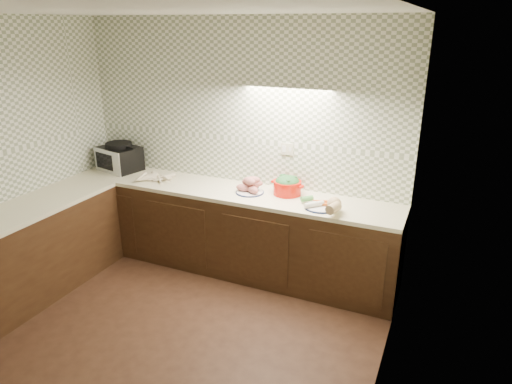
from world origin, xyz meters
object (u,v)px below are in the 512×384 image
at_px(onion_bowl, 252,185).
at_px(veg_plate, 327,204).
at_px(parsnip_pile, 157,179).
at_px(sweet_potato_plate, 250,186).
at_px(toaster_oven, 119,157).
at_px(dutch_oven, 287,185).

bearing_deg(onion_bowl, veg_plate, -15.30).
bearing_deg(parsnip_pile, sweet_potato_plate, 4.41).
bearing_deg(toaster_oven, dutch_oven, 13.88).
distance_m(sweet_potato_plate, veg_plate, 0.84).
bearing_deg(dutch_oven, sweet_potato_plate, -153.39).
bearing_deg(veg_plate, sweet_potato_plate, 171.44).
relative_size(sweet_potato_plate, dutch_oven, 0.82).
height_order(sweet_potato_plate, veg_plate, sweet_potato_plate).
bearing_deg(parsnip_pile, toaster_oven, 165.26).
bearing_deg(veg_plate, onion_bowl, 164.70).
height_order(sweet_potato_plate, onion_bowl, sweet_potato_plate).
xyz_separation_m(sweet_potato_plate, onion_bowl, (-0.04, 0.11, -0.03)).
bearing_deg(sweet_potato_plate, onion_bowl, 107.59).
bearing_deg(dutch_oven, parsnip_pile, -162.64).
distance_m(toaster_oven, dutch_oven, 2.07).
bearing_deg(parsnip_pile, veg_plate, -1.25).
distance_m(toaster_oven, parsnip_pile, 0.67).
bearing_deg(sweet_potato_plate, toaster_oven, 177.22).
distance_m(parsnip_pile, onion_bowl, 1.06).
bearing_deg(onion_bowl, dutch_oven, -0.50).
xyz_separation_m(parsnip_pile, dutch_oven, (1.44, 0.19, 0.07)).
bearing_deg(toaster_oven, parsnip_pile, -1.56).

